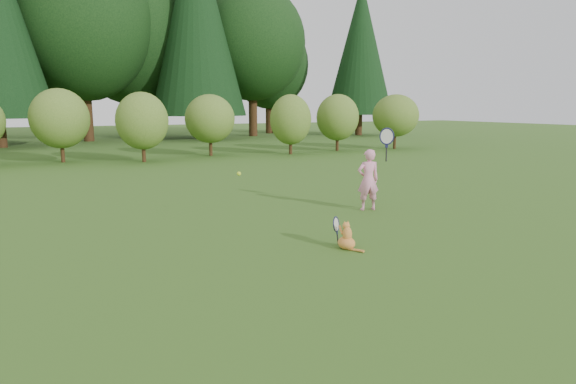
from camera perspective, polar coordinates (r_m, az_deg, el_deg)
name	(u,v)px	position (r m, az deg, el deg)	size (l,w,h in m)	color
ground	(299,248)	(7.17, 1.35, -6.65)	(100.00, 100.00, 0.00)	#244D15
shrub_row	(145,124)	(19.38, -16.63, 7.72)	(28.00, 3.00, 2.80)	#436720
woodland_backdrop	(107,5)	(29.78, -20.61, 20.01)	(48.00, 10.00, 15.00)	black
child	(369,178)	(9.78, 9.55, 1.61)	(0.70, 0.45, 1.85)	pink
cat	(346,234)	(7.15, 6.91, -5.01)	(0.28, 0.56, 0.57)	#BD6924
tennis_ball	(239,174)	(8.71, -5.84, 2.18)	(0.07, 0.07, 0.07)	#C9D819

